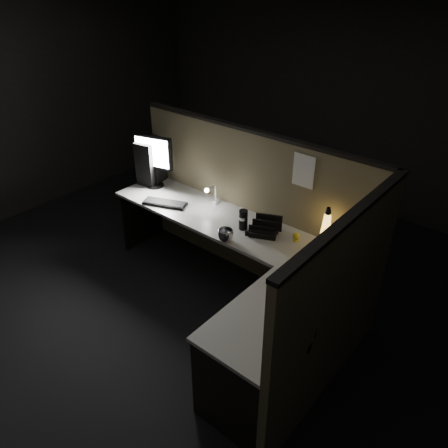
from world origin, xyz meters
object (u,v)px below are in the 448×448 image
Objects in this scene: lava_lamp at (325,232)px; desk_phone at (298,330)px; pc_tower at (155,159)px; keyboard at (165,203)px; monitor at (153,156)px.

desk_phone is at bearing -70.02° from lava_lamp.
pc_tower is 2.09m from lava_lamp.
monitor is at bearing 126.52° from keyboard.
lava_lamp is (1.97, 0.09, -0.18)m from monitor.
lava_lamp is (2.09, -0.03, -0.07)m from pc_tower.
pc_tower is 1.75× the size of desk_phone.
monitor is at bearing 144.37° from desk_phone.
monitor is 2.08× the size of desk_phone.
monitor reaches higher than pc_tower.
pc_tower is 1.21× the size of lava_lamp.
lava_lamp is at bearing -12.12° from pc_tower.
monitor is 0.55m from keyboard.
keyboard is at bearing -168.55° from lava_lamp.
monitor is (0.12, -0.12, 0.10)m from pc_tower.
pc_tower is 0.20m from monitor.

